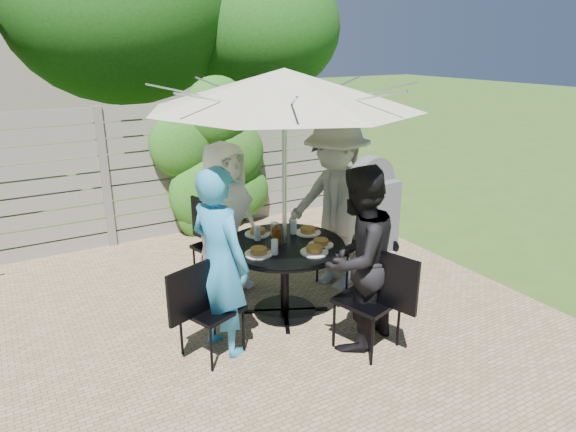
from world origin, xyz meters
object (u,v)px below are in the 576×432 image
plate_back (258,232)px  syrup_jug (277,236)px  plate_left (259,252)px  bbq_grill (370,209)px  glass_back (257,233)px  chair_back (219,261)px  plate_front (314,250)px  patio_table (285,265)px  glass_left (275,247)px  person_back (225,218)px  umbrella (284,89)px  person_right (335,206)px  glass_right (294,227)px  chair_front (368,319)px  plate_right (308,231)px  chair_right (341,259)px  chair_left (211,328)px  person_left (220,263)px  coffee_cup (275,230)px  plate_extra (321,243)px  person_front (358,259)px

plate_back → syrup_jug: bearing=-81.7°
plate_left → bbq_grill: size_ratio=0.21×
glass_back → chair_back: bearing=100.8°
plate_left → plate_front: bearing=-25.7°
patio_table → glass_left: (-0.21, -0.18, 0.30)m
person_back → bbq_grill: bearing=-16.4°
plate_left → plate_front: same height
umbrella → person_right: umbrella is taller
plate_front → glass_right: (0.09, 0.52, 0.05)m
chair_back → syrup_jug: (0.24, -0.88, 0.55)m
umbrella → chair_front: 2.14m
plate_right → plate_back: bearing=154.3°
chair_front → plate_back: bearing=2.8°
glass_back → syrup_jug: (0.11, -0.18, 0.01)m
chair_back → chair_right: 1.36m
chair_left → person_left: (0.13, 0.04, 0.56)m
chair_left → glass_right: (1.12, 0.50, 0.55)m
person_back → chair_right: size_ratio=1.85×
plate_back → bbq_grill: 1.98m
plate_back → glass_left: 0.53m
chair_back → glass_left: chair_back is taller
person_right → plate_front: (-0.66, -0.61, -0.15)m
plate_right → plate_front: bearing=-115.7°
glass_back → syrup_jug: 0.21m
plate_right → coffee_cup: bearing=159.1°
chair_right → plate_back: 1.15m
chair_left → glass_right: chair_left is taller
patio_table → person_right: bearing=19.3°
person_right → plate_extra: bearing=-65.2°
glass_right → bbq_grill: 1.73m
patio_table → bbq_grill: bearing=26.6°
chair_right → glass_back: size_ratio=6.38×
patio_table → person_back: bearing=109.3°
umbrella → chair_right: size_ratio=3.50×
plate_back → coffee_cup: size_ratio=2.17×
umbrella → glass_back: size_ratio=22.33×
person_back → plate_left: bearing=-113.4°
plate_back → plate_left: same height
glass_back → plate_left: bearing=-115.2°
plate_back → plate_left: bearing=-115.7°
plate_back → chair_front: bearing=-70.7°
person_left → glass_left: (0.57, 0.09, -0.01)m
chair_back → plate_extra: bearing=11.9°
plate_back → syrup_jug: syrup_jug is taller
plate_left → plate_front: size_ratio=1.00×
person_front → coffee_cup: size_ratio=13.74×
glass_back → person_right: bearing=3.8°
chair_front → plate_left: 1.14m
person_front → syrup_jug: person_front is taller
chair_back → coffee_cup: chair_back is taller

